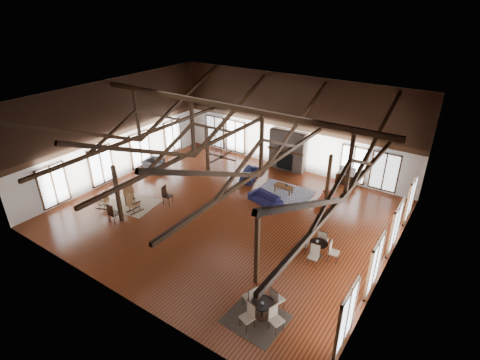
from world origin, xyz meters
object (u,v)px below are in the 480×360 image
Objects in this scene: coffee_table at (284,187)px; armchair at (153,165)px; sofa_navy_left at (250,174)px; sofa_orange at (325,198)px; cafe_table_far at (318,247)px; sofa_navy_front at (265,199)px; cafe_table_near at (263,307)px; tv_console at (347,179)px.

armchair is at bearing -159.19° from coffee_table.
sofa_navy_left reaches higher than sofa_orange.
coffee_table is 5.85m from cafe_table_far.
sofa_navy_front is 4.96m from cafe_table_far.
armchair is (-8.31, -2.11, 0.01)m from coffee_table.
sofa_navy_front is 1.08× the size of cafe_table_far.
sofa_navy_left is at bearing -96.06° from sofa_orange.
cafe_table_far is (0.22, 4.33, -0.01)m from cafe_table_near.
cafe_table_far is at bearing -40.60° from coffee_table.
sofa_orange is at bearing -94.99° from tv_console.
armchair reaches higher than tv_console.
sofa_navy_left is 1.59× the size of tv_console.
cafe_table_near is (6.34, -9.05, 0.20)m from sofa_navy_left.
tv_console is (2.63, 3.03, -0.06)m from coffee_table.
sofa_navy_front is 8.01m from cafe_table_near.
sofa_navy_left is at bearing -153.47° from tv_console.
sofa_orange is 1.36× the size of tv_console.
cafe_table_far is (6.56, -4.72, 0.19)m from sofa_navy_left.
cafe_table_near is at bearing 3.76° from sofa_orange.
armchair reaches higher than sofa_orange.
cafe_table_near is 11.70m from tv_console.
sofa_navy_left is 11.05m from cafe_table_near.
sofa_navy_left is at bearing 151.28° from sofa_navy_front.
sofa_navy_front is 1.18× the size of sofa_orange.
sofa_orange is at bearing 108.98° from cafe_table_far.
coffee_table is (2.58, -0.43, 0.08)m from sofa_navy_left.
sofa_orange is 1.43× the size of armchair.
cafe_table_far is at bearing -142.12° from sofa_navy_left.
armchair is 0.95× the size of tv_console.
sofa_orange is 0.91× the size of cafe_table_far.
cafe_table_near is 4.33m from cafe_table_far.
sofa_navy_front is at bearing 148.22° from cafe_table_far.
tv_console is (-1.35, 7.32, -0.17)m from cafe_table_far.
cafe_table_near is at bearing -59.87° from coffee_table.
coffee_table is at bearing -87.03° from sofa_orange.
cafe_table_near reaches higher than coffee_table.
sofa_orange is at bearing 14.47° from coffee_table.
cafe_table_near reaches higher than sofa_navy_left.
cafe_table_near reaches higher than tv_console.
coffee_table is 0.99× the size of armchair.
armchair is (-8.08, -0.44, 0.09)m from sofa_navy_front.
sofa_navy_left is 8.08m from cafe_table_far.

